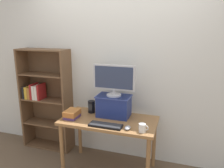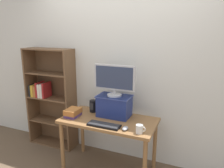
{
  "view_description": "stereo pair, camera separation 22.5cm",
  "coord_description": "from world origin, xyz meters",
  "px_view_note": "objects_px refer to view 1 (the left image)",
  "views": [
    {
      "loc": [
        0.83,
        -2.41,
        1.83
      ],
      "look_at": [
        0.02,
        0.05,
        1.17
      ],
      "focal_mm": 35.0,
      "sensor_mm": 36.0,
      "label": 1
    },
    {
      "loc": [
        1.04,
        -2.34,
        1.83
      ],
      "look_at": [
        0.02,
        0.05,
        1.17
      ],
      "focal_mm": 35.0,
      "sensor_mm": 36.0,
      "label": 2
    }
  ],
  "objects_px": {
    "bookshelf_unit": "(45,98)",
    "coffee_mug": "(142,128)",
    "desk": "(109,126)",
    "book_stack": "(72,114)",
    "keyboard": "(106,125)",
    "desk_speaker": "(91,107)",
    "riser_box": "(114,105)",
    "computer_monitor": "(114,79)",
    "computer_mouse": "(128,128)"
  },
  "relations": [
    {
      "from": "riser_box",
      "to": "desk_speaker",
      "type": "bearing_deg",
      "value": 176.09
    },
    {
      "from": "desk",
      "to": "riser_box",
      "type": "bearing_deg",
      "value": 79.76
    },
    {
      "from": "riser_box",
      "to": "desk",
      "type": "bearing_deg",
      "value": -100.24
    },
    {
      "from": "bookshelf_unit",
      "to": "keyboard",
      "type": "distance_m",
      "value": 1.27
    },
    {
      "from": "book_stack",
      "to": "coffee_mug",
      "type": "distance_m",
      "value": 0.94
    },
    {
      "from": "riser_box",
      "to": "bookshelf_unit",
      "type": "bearing_deg",
      "value": 171.52
    },
    {
      "from": "bookshelf_unit",
      "to": "coffee_mug",
      "type": "bearing_deg",
      "value": -17.84
    },
    {
      "from": "desk_speaker",
      "to": "coffee_mug",
      "type": "bearing_deg",
      "value": -25.42
    },
    {
      "from": "bookshelf_unit",
      "to": "book_stack",
      "type": "bearing_deg",
      "value": -30.78
    },
    {
      "from": "bookshelf_unit",
      "to": "coffee_mug",
      "type": "height_order",
      "value": "bookshelf_unit"
    },
    {
      "from": "bookshelf_unit",
      "to": "riser_box",
      "type": "xyz_separation_m",
      "value": [
        1.16,
        -0.17,
        0.07
      ]
    },
    {
      "from": "keyboard",
      "to": "book_stack",
      "type": "distance_m",
      "value": 0.51
    },
    {
      "from": "desk",
      "to": "computer_mouse",
      "type": "distance_m",
      "value": 0.37
    },
    {
      "from": "desk",
      "to": "desk_speaker",
      "type": "relative_size",
      "value": 7.28
    },
    {
      "from": "desk",
      "to": "riser_box",
      "type": "relative_size",
      "value": 2.73
    },
    {
      "from": "desk",
      "to": "coffee_mug",
      "type": "bearing_deg",
      "value": -24.64
    },
    {
      "from": "coffee_mug",
      "to": "desk_speaker",
      "type": "relative_size",
      "value": 0.66
    },
    {
      "from": "computer_mouse",
      "to": "desk",
      "type": "bearing_deg",
      "value": 145.46
    },
    {
      "from": "desk",
      "to": "desk_speaker",
      "type": "height_order",
      "value": "desk_speaker"
    },
    {
      "from": "book_stack",
      "to": "desk_speaker",
      "type": "bearing_deg",
      "value": 56.79
    },
    {
      "from": "keyboard",
      "to": "computer_mouse",
      "type": "bearing_deg",
      "value": 0.32
    },
    {
      "from": "computer_mouse",
      "to": "desk_speaker",
      "type": "bearing_deg",
      "value": 149.33
    },
    {
      "from": "desk",
      "to": "keyboard",
      "type": "height_order",
      "value": "keyboard"
    },
    {
      "from": "computer_monitor",
      "to": "coffee_mug",
      "type": "height_order",
      "value": "computer_monitor"
    },
    {
      "from": "computer_monitor",
      "to": "computer_mouse",
      "type": "relative_size",
      "value": 5.17
    },
    {
      "from": "book_stack",
      "to": "desk",
      "type": "bearing_deg",
      "value": 11.8
    },
    {
      "from": "desk",
      "to": "riser_box",
      "type": "height_order",
      "value": "riser_box"
    },
    {
      "from": "computer_mouse",
      "to": "book_stack",
      "type": "height_order",
      "value": "book_stack"
    },
    {
      "from": "desk_speaker",
      "to": "book_stack",
      "type": "bearing_deg",
      "value": -123.21
    },
    {
      "from": "keyboard",
      "to": "book_stack",
      "type": "relative_size",
      "value": 1.84
    },
    {
      "from": "keyboard",
      "to": "computer_mouse",
      "type": "xyz_separation_m",
      "value": [
        0.26,
        0.0,
        0.01
      ]
    },
    {
      "from": "bookshelf_unit",
      "to": "book_stack",
      "type": "relative_size",
      "value": 7.24
    },
    {
      "from": "riser_box",
      "to": "computer_mouse",
      "type": "height_order",
      "value": "riser_box"
    },
    {
      "from": "keyboard",
      "to": "coffee_mug",
      "type": "bearing_deg",
      "value": -1.29
    },
    {
      "from": "book_stack",
      "to": "desk_speaker",
      "type": "relative_size",
      "value": 1.3
    },
    {
      "from": "riser_box",
      "to": "computer_mouse",
      "type": "xyz_separation_m",
      "value": [
        0.27,
        -0.33,
        -0.13
      ]
    },
    {
      "from": "computer_monitor",
      "to": "desk_speaker",
      "type": "bearing_deg",
      "value": 175.84
    },
    {
      "from": "computer_monitor",
      "to": "coffee_mug",
      "type": "bearing_deg",
      "value": -37.72
    },
    {
      "from": "computer_monitor",
      "to": "riser_box",
      "type": "bearing_deg",
      "value": 90.0
    },
    {
      "from": "book_stack",
      "to": "coffee_mug",
      "type": "relative_size",
      "value": 1.96
    },
    {
      "from": "coffee_mug",
      "to": "desk_speaker",
      "type": "distance_m",
      "value": 0.85
    },
    {
      "from": "computer_mouse",
      "to": "coffee_mug",
      "type": "relative_size",
      "value": 0.96
    },
    {
      "from": "desk",
      "to": "coffee_mug",
      "type": "height_order",
      "value": "coffee_mug"
    },
    {
      "from": "riser_box",
      "to": "keyboard",
      "type": "xyz_separation_m",
      "value": [
        0.01,
        -0.33,
        -0.13
      ]
    },
    {
      "from": "bookshelf_unit",
      "to": "coffee_mug",
      "type": "xyz_separation_m",
      "value": [
        1.6,
        -0.51,
        -0.02
      ]
    },
    {
      "from": "computer_monitor",
      "to": "keyboard",
      "type": "bearing_deg",
      "value": -89.07
    },
    {
      "from": "riser_box",
      "to": "computer_monitor",
      "type": "distance_m",
      "value": 0.35
    },
    {
      "from": "computer_mouse",
      "to": "riser_box",
      "type": "bearing_deg",
      "value": 129.14
    },
    {
      "from": "computer_monitor",
      "to": "keyboard",
      "type": "distance_m",
      "value": 0.58
    },
    {
      "from": "desk",
      "to": "computer_mouse",
      "type": "relative_size",
      "value": 11.47
    }
  ]
}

